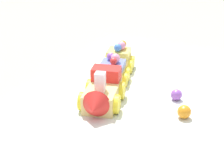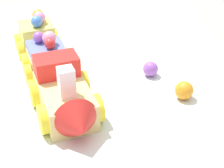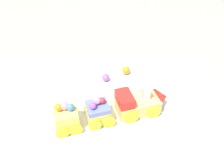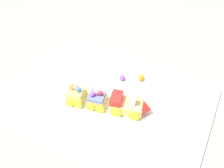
{
  "view_description": "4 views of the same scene",
  "coord_description": "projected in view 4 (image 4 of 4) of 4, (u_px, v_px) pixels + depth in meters",
  "views": [
    {
      "loc": [
        0.65,
        0.27,
        0.36
      ],
      "look_at": [
        0.02,
        -0.04,
        0.03
      ],
      "focal_mm": 60.0,
      "sensor_mm": 36.0,
      "label": 1
    },
    {
      "loc": [
        0.47,
        -0.01,
        0.3
      ],
      "look_at": [
        0.04,
        0.03,
        0.03
      ],
      "focal_mm": 60.0,
      "sensor_mm": 36.0,
      "label": 2
    },
    {
      "loc": [
        0.0,
        -0.43,
        0.43
      ],
      "look_at": [
        0.01,
        0.04,
        0.04
      ],
      "focal_mm": 35.0,
      "sensor_mm": 36.0,
      "label": 3
    },
    {
      "loc": [
        0.26,
        -0.47,
        0.6
      ],
      "look_at": [
        -0.02,
        0.02,
        0.04
      ],
      "focal_mm": 35.0,
      "sensor_mm": 36.0,
      "label": 4
    }
  ],
  "objects": [
    {
      "name": "cake_car_blueberry",
      "position": [
        97.0,
        99.0,
        0.75
      ],
      "size": [
        0.08,
        0.08,
        0.07
      ],
      "rotation": [
        0.0,
        0.0,
        0.27
      ],
      "color": "#E5C675",
      "rests_on": "display_board"
    },
    {
      "name": "cake_car_lemon",
      "position": [
        76.0,
        95.0,
        0.76
      ],
      "size": [
        0.08,
        0.08,
        0.07
      ],
      "rotation": [
        0.0,
        0.0,
        0.27
      ],
      "color": "#E5C675",
      "rests_on": "display_board"
    },
    {
      "name": "cake_train_locomotive",
      "position": [
        130.0,
        106.0,
        0.73
      ],
      "size": [
        0.15,
        0.1,
        0.07
      ],
      "rotation": [
        0.0,
        0.0,
        0.27
      ],
      "color": "#E5C675",
      "rests_on": "display_board"
    },
    {
      "name": "gumball_orange",
      "position": [
        141.0,
        78.0,
        0.84
      ],
      "size": [
        0.03,
        0.03,
        0.03
      ],
      "primitive_type": "sphere",
      "color": "orange",
      "rests_on": "display_board"
    },
    {
      "name": "ground_plane",
      "position": [
        113.0,
        98.0,
        0.8
      ],
      "size": [
        10.0,
        10.0,
        0.0
      ],
      "primitive_type": "plane",
      "color": "gray"
    },
    {
      "name": "gumball_purple",
      "position": [
        122.0,
        78.0,
        0.85
      ],
      "size": [
        0.02,
        0.02,
        0.02
      ],
      "primitive_type": "sphere",
      "color": "#9956C6",
      "rests_on": "display_board"
    },
    {
      "name": "display_board",
      "position": [
        113.0,
        96.0,
        0.8
      ],
      "size": [
        0.68,
        0.46,
        0.01
      ],
      "primitive_type": "cube",
      "color": "silver",
      "rests_on": "ground_plane"
    }
  ]
}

